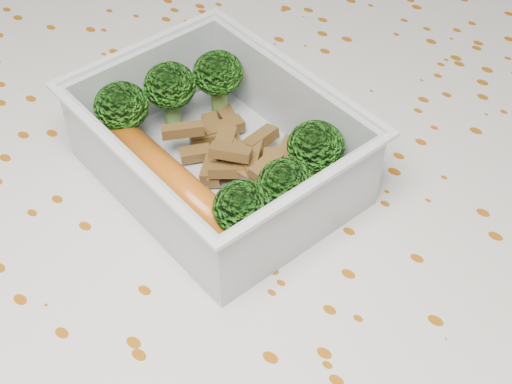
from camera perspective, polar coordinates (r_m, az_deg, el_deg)
The scene contains 6 objects.
dining_table at distance 0.54m, azimuth -0.29°, elevation -7.58°, with size 1.40×0.90×0.75m.
tablecloth at distance 0.50m, azimuth -0.31°, elevation -4.18°, with size 1.46×0.96×0.19m.
lunch_container at distance 0.48m, azimuth -3.02°, elevation 2.94°, with size 0.21×0.17×0.06m.
broccoli_florets at distance 0.47m, azimuth -2.72°, elevation 4.81°, with size 0.17×0.13×0.05m.
meat_pile at distance 0.49m, azimuth -1.32°, elevation 3.11°, with size 0.10×0.07×0.03m.
sausage at distance 0.46m, azimuth -6.55°, elevation 0.64°, with size 0.16×0.05×0.02m.
Camera 1 is at (0.20, -0.25, 1.10)m, focal length 50.00 mm.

